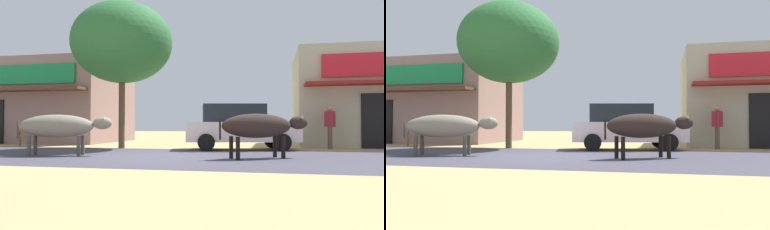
% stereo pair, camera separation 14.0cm
% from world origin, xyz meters
% --- Properties ---
extents(ground, '(80.00, 80.00, 0.00)m').
position_xyz_m(ground, '(0.00, 0.00, 0.00)').
color(ground, tan).
extents(asphalt_road, '(72.00, 6.23, 0.00)m').
position_xyz_m(asphalt_road, '(0.00, 0.00, 0.00)').
color(asphalt_road, '#403F4C').
rests_on(asphalt_road, ground).
extents(storefront_left_cafe, '(7.62, 6.31, 4.18)m').
position_xyz_m(storefront_left_cafe, '(-8.42, 7.70, 2.10)').
color(storefront_left_cafe, gray).
rests_on(storefront_left_cafe, ground).
extents(roadside_tree, '(3.91, 3.91, 5.65)m').
position_xyz_m(roadside_tree, '(-2.32, 3.16, 4.08)').
color(roadside_tree, brown).
rests_on(roadside_tree, ground).
extents(parked_hatchback_car, '(4.28, 2.45, 1.64)m').
position_xyz_m(parked_hatchback_car, '(2.15, 3.37, 0.84)').
color(parked_hatchback_car, silver).
rests_on(parked_hatchback_car, ground).
extents(cow_near_brown, '(2.71, 1.21, 1.20)m').
position_xyz_m(cow_near_brown, '(-2.73, -0.46, 0.86)').
color(cow_near_brown, gray).
rests_on(cow_near_brown, ground).
extents(cow_far_dark, '(2.45, 1.64, 1.20)m').
position_xyz_m(cow_far_dark, '(3.03, -0.11, 0.86)').
color(cow_far_dark, '#2D211D').
rests_on(cow_far_dark, ground).
extents(pedestrian_by_shop, '(0.43, 0.61, 1.63)m').
position_xyz_m(pedestrian_by_shop, '(5.44, 4.35, 0.96)').
color(pedestrian_by_shop, brown).
rests_on(pedestrian_by_shop, ground).
extents(cafe_chair_near_tree, '(0.60, 0.60, 0.92)m').
position_xyz_m(cafe_chair_near_tree, '(-6.83, 3.36, 0.51)').
color(cafe_chair_near_tree, brown).
rests_on(cafe_chair_near_tree, ground).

